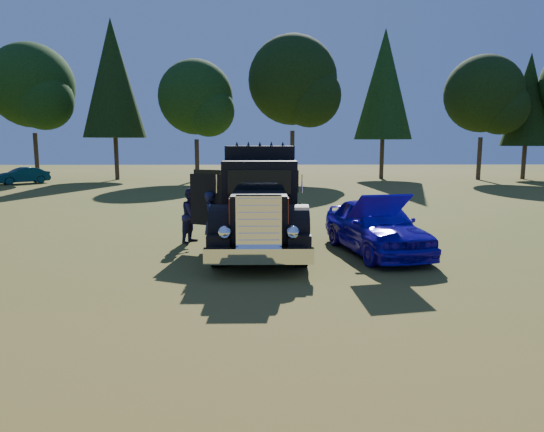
{
  "coord_description": "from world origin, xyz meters",
  "views": [
    {
      "loc": [
        1.58,
        -11.32,
        3.07
      ],
      "look_at": [
        1.8,
        1.75,
        1.11
      ],
      "focal_mm": 32.0,
      "sensor_mm": 36.0,
      "label": 1
    }
  ],
  "objects_px": {
    "diamond_t_truck": "(260,205)",
    "hotrod_coupe": "(376,226)",
    "spectator_far": "(192,215)",
    "distant_teal_car": "(22,176)",
    "spectator_near": "(212,221)"
  },
  "relations": [
    {
      "from": "diamond_t_truck",
      "to": "hotrod_coupe",
      "type": "height_order",
      "value": "diamond_t_truck"
    },
    {
      "from": "spectator_far",
      "to": "distant_teal_car",
      "type": "height_order",
      "value": "spectator_far"
    },
    {
      "from": "hotrod_coupe",
      "to": "spectator_near",
      "type": "relative_size",
      "value": 2.81
    },
    {
      "from": "hotrod_coupe",
      "to": "spectator_near",
      "type": "xyz_separation_m",
      "value": [
        -4.67,
        0.58,
        0.08
      ]
    },
    {
      "from": "spectator_near",
      "to": "spectator_far",
      "type": "distance_m",
      "value": 1.24
    },
    {
      "from": "distant_teal_car",
      "to": "spectator_near",
      "type": "bearing_deg",
      "value": -7.81
    },
    {
      "from": "spectator_near",
      "to": "spectator_far",
      "type": "relative_size",
      "value": 0.99
    },
    {
      "from": "hotrod_coupe",
      "to": "distant_teal_car",
      "type": "height_order",
      "value": "hotrod_coupe"
    },
    {
      "from": "spectator_near",
      "to": "spectator_far",
      "type": "bearing_deg",
      "value": 34.09
    },
    {
      "from": "diamond_t_truck",
      "to": "hotrod_coupe",
      "type": "xyz_separation_m",
      "value": [
        3.28,
        -0.66,
        -0.51
      ]
    },
    {
      "from": "diamond_t_truck",
      "to": "distant_teal_car",
      "type": "relative_size",
      "value": 1.88
    },
    {
      "from": "diamond_t_truck",
      "to": "distant_teal_car",
      "type": "distance_m",
      "value": 30.02
    },
    {
      "from": "spectator_far",
      "to": "distant_teal_car",
      "type": "bearing_deg",
      "value": 59.79
    },
    {
      "from": "distant_teal_car",
      "to": "diamond_t_truck",
      "type": "bearing_deg",
      "value": -5.55
    },
    {
      "from": "diamond_t_truck",
      "to": "hotrod_coupe",
      "type": "relative_size",
      "value": 1.5
    }
  ]
}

